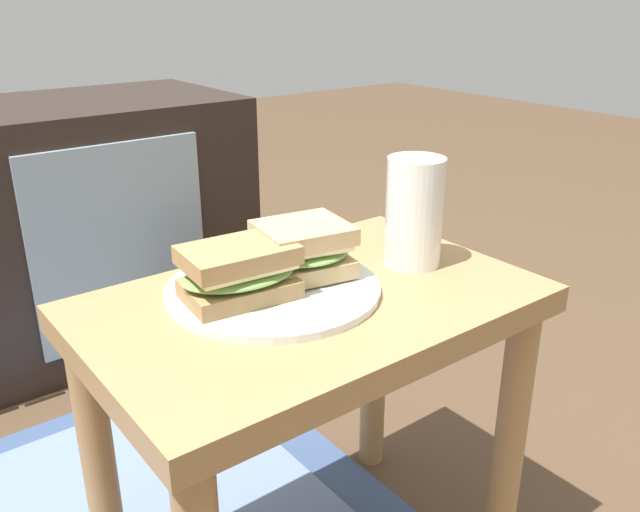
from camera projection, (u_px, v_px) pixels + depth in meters
name	position (u px, v px, depth m)	size (l,w,h in m)	color
side_table	(312.00, 359.00, 0.87)	(0.56, 0.36, 0.46)	#A37A4C
tv_cabinet	(34.00, 233.00, 1.54)	(0.96, 0.46, 0.58)	black
plate	(273.00, 289.00, 0.84)	(0.27, 0.27, 0.01)	silver
sandwich_front	(239.00, 272.00, 0.79)	(0.15, 0.11, 0.07)	#9E7A4C
sandwich_back	(303.00, 249.00, 0.86)	(0.14, 0.13, 0.07)	tan
beer_glass	(415.00, 215.00, 0.90)	(0.08, 0.08, 0.15)	silver
paper_bag	(246.00, 320.00, 1.42)	(0.22, 0.18, 0.33)	tan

